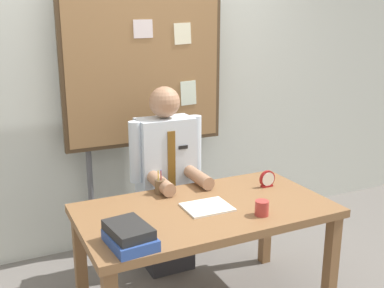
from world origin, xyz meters
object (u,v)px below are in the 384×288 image
(desk_clock, at_px, (267,179))
(bulletin_board, at_px, (145,68))
(book_stack, at_px, (129,235))
(desk, at_px, (205,220))
(pen_holder, at_px, (160,186))
(open_notebook, at_px, (207,207))
(person, at_px, (166,187))
(coffee_mug, at_px, (262,208))

(desk_clock, bearing_deg, bulletin_board, 121.21)
(book_stack, bearing_deg, desk_clock, 19.57)
(desk, height_order, pen_holder, pen_holder)
(open_notebook, bearing_deg, desk, 90.81)
(person, height_order, coffee_mug, person)
(open_notebook, bearing_deg, person, 90.02)
(person, xyz_separation_m, coffee_mug, (0.24, -0.87, 0.12))
(coffee_mug, height_order, pen_holder, pen_holder)
(pen_holder, bearing_deg, bulletin_board, 76.50)
(desk, bearing_deg, book_stack, -154.97)
(book_stack, relative_size, pen_holder, 1.86)
(bulletin_board, xyz_separation_m, open_notebook, (-0.00, -1.04, -0.74))
(person, relative_size, desk_clock, 12.04)
(desk, height_order, open_notebook, open_notebook)
(desk, xyz_separation_m, desk_clock, (0.54, 0.13, 0.14))
(coffee_mug, bearing_deg, book_stack, -178.88)
(desk_clock, xyz_separation_m, coffee_mug, (-0.30, -0.38, -0.01))
(person, xyz_separation_m, bulletin_board, (0.00, 0.39, 0.83))
(desk_clock, bearing_deg, desk, -166.61)
(bulletin_board, xyz_separation_m, desk_clock, (0.54, -0.89, -0.69))
(desk, relative_size, bulletin_board, 0.72)
(bulletin_board, height_order, pen_holder, bulletin_board)
(bulletin_board, relative_size, desk_clock, 18.47)
(bulletin_board, bearing_deg, pen_holder, -103.50)
(person, xyz_separation_m, open_notebook, (0.00, -0.64, 0.09))
(book_stack, xyz_separation_m, coffee_mug, (0.81, 0.02, -0.01))
(bulletin_board, height_order, desk_clock, bulletin_board)
(person, relative_size, bulletin_board, 0.65)
(coffee_mug, xyz_separation_m, pen_holder, (-0.40, 0.58, 0.00))
(bulletin_board, relative_size, open_notebook, 7.61)
(desk_clock, bearing_deg, open_notebook, -164.61)
(person, bearing_deg, desk_clock, -42.52)
(desk, relative_size, pen_holder, 9.56)
(person, height_order, pen_holder, person)
(desk, distance_m, desk_clock, 0.57)
(open_notebook, distance_m, pen_holder, 0.39)
(desk_clock, height_order, pen_holder, pen_holder)
(person, distance_m, desk_clock, 0.74)
(bulletin_board, bearing_deg, person, -90.06)
(person, distance_m, pen_holder, 0.36)
(bulletin_board, xyz_separation_m, coffee_mug, (0.24, -1.27, -0.70))
(book_stack, height_order, pen_holder, pen_holder)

